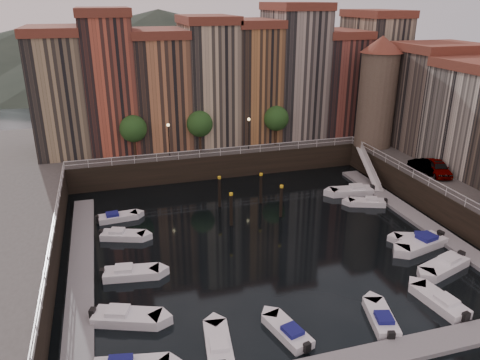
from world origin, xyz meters
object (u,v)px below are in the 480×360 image
object	(u,v)px
gangway	(369,167)
boat_left_1	(125,317)
car_a	(438,169)
car_b	(426,167)
mooring_pilings	(248,198)
corner_tower	(377,91)
boat_left_2	(130,273)

from	to	relation	value
gangway	boat_left_1	world-z (taller)	gangway
car_a	car_b	xyz separation A→B (m)	(-0.79, 0.98, -0.13)
boat_left_1	car_b	xyz separation A→B (m)	(33.24, 12.70, 3.27)
car_a	boat_left_1	bearing A→B (deg)	-144.15
mooring_pilings	car_b	distance (m)	19.99
corner_tower	gangway	world-z (taller)	corner_tower
corner_tower	boat_left_1	world-z (taller)	corner_tower
corner_tower	gangway	xyz separation A→B (m)	(-2.90, -4.50, -8.28)
gangway	car_a	size ratio (longest dim) A/B	1.80
car_a	car_b	distance (m)	1.27
gangway	mooring_pilings	size ratio (longest dim) A/B	1.44
boat_left_1	car_a	distance (m)	36.15
gangway	boat_left_2	size ratio (longest dim) A/B	1.75
mooring_pilings	boat_left_1	distance (m)	19.86
boat_left_1	car_b	distance (m)	35.73
corner_tower	car_a	size ratio (longest dim) A/B	2.98
car_b	boat_left_2	bearing A→B (deg)	178.72
boat_left_2	car_b	size ratio (longest dim) A/B	1.19
gangway	car_b	bearing A→B (deg)	-64.08
car_a	car_b	bearing A→B (deg)	145.91
car_b	gangway	bearing A→B (deg)	102.41
mooring_pilings	corner_tower	bearing A→B (deg)	24.31
mooring_pilings	boat_left_1	bearing A→B (deg)	-132.67
corner_tower	car_a	world-z (taller)	corner_tower
corner_tower	boat_left_2	world-z (taller)	corner_tower
gangway	car_a	world-z (taller)	car_a
car_a	car_b	world-z (taller)	car_a
car_b	corner_tower	bearing A→B (deg)	77.26
corner_tower	car_b	bearing A→B (deg)	-89.24
corner_tower	mooring_pilings	world-z (taller)	corner_tower
gangway	boat_left_1	xyz separation A→B (m)	(-30.19, -18.96, -1.53)
corner_tower	mooring_pilings	size ratio (longest dim) A/B	2.39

